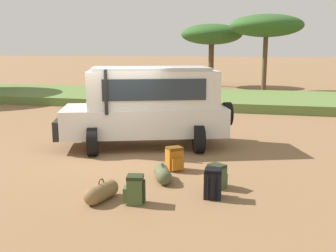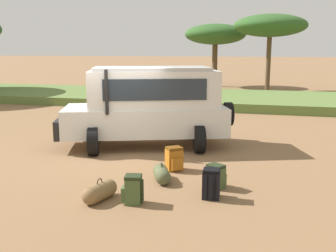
# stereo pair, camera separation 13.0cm
# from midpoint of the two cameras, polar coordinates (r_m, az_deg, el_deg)

# --- Properties ---
(ground_plane) EXTENTS (320.00, 320.00, 0.00)m
(ground_plane) POSITION_cam_midpoint_polar(r_m,az_deg,el_deg) (11.43, -6.80, -4.02)
(ground_plane) COLOR olive
(grass_bank) EXTENTS (120.00, 7.00, 0.44)m
(grass_bank) POSITION_cam_midpoint_polar(r_m,az_deg,el_deg) (22.57, 4.25, 4.05)
(grass_bank) COLOR #5B7538
(grass_bank) RESTS_ON ground_plane
(safari_vehicle) EXTENTS (5.43, 3.70, 2.44)m
(safari_vehicle) POSITION_cam_midpoint_polar(r_m,az_deg,el_deg) (12.05, -2.47, 3.11)
(safari_vehicle) COLOR silver
(safari_vehicle) RESTS_ON ground_plane
(backpack_beside_front_wheel) EXTENTS (0.45, 0.46, 0.52)m
(backpack_beside_front_wheel) POSITION_cam_midpoint_polar(r_m,az_deg,el_deg) (8.64, 7.42, -7.27)
(backpack_beside_front_wheel) COLOR #42562D
(backpack_beside_front_wheel) RESTS_ON ground_plane
(backpack_cluster_center) EXTENTS (0.45, 0.35, 0.57)m
(backpack_cluster_center) POSITION_cam_midpoint_polar(r_m,az_deg,el_deg) (7.75, -4.63, -9.21)
(backpack_cluster_center) COLOR #42562D
(backpack_cluster_center) RESTS_ON ground_plane
(backpack_near_rear_wheel) EXTENTS (0.49, 0.50, 0.59)m
(backpack_near_rear_wheel) POSITION_cam_midpoint_polar(r_m,az_deg,el_deg) (9.77, 1.30, -4.81)
(backpack_near_rear_wheel) COLOR #B26619
(backpack_near_rear_wheel) RESTS_ON ground_plane
(backpack_outermost) EXTENTS (0.37, 0.43, 0.61)m
(backpack_outermost) POSITION_cam_midpoint_polar(r_m,az_deg,el_deg) (8.03, 6.76, -8.34)
(backpack_outermost) COLOR black
(backpack_outermost) RESTS_ON ground_plane
(duffel_bag_low_black_case) EXTENTS (0.56, 0.83, 0.44)m
(duffel_bag_low_black_case) POSITION_cam_midpoint_polar(r_m,az_deg,el_deg) (9.00, -0.50, -6.97)
(duffel_bag_low_black_case) COLOR #4C5133
(duffel_bag_low_black_case) RESTS_ON ground_plane
(duffel_bag_soft_canvas) EXTENTS (0.48, 0.89, 0.46)m
(duffel_bag_soft_canvas) POSITION_cam_midpoint_polar(r_m,az_deg,el_deg) (8.02, -9.39, -9.37)
(duffel_bag_soft_canvas) COLOR brown
(duffel_bag_soft_canvas) RESTS_ON ground_plane
(acacia_tree_left_mid) EXTENTS (4.89, 4.52, 4.96)m
(acacia_tree_left_mid) POSITION_cam_midpoint_polar(r_m,az_deg,el_deg) (32.33, 7.00, 13.00)
(acacia_tree_left_mid) COLOR brown
(acacia_tree_left_mid) RESTS_ON ground_plane
(acacia_tree_centre_back) EXTENTS (5.03, 5.15, 5.35)m
(acacia_tree_centre_back) POSITION_cam_midpoint_polar(r_m,az_deg,el_deg) (28.77, 14.73, 13.87)
(acacia_tree_centre_back) COLOR brown
(acacia_tree_centre_back) RESTS_ON ground_plane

